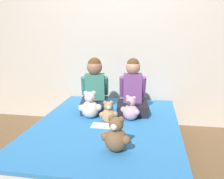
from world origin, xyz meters
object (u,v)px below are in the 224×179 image
child_on_left (95,89)px  teddy_bear_held_by_left_child (90,107)px  teddy_bear_held_by_right_child (131,110)px  sign_card (102,125)px  bed (107,140)px  teddy_bear_at_foot_of_bed (116,136)px  child_on_right (133,92)px  teddy_bear_between_children (108,113)px

child_on_left → teddy_bear_held_by_left_child: 0.28m
teddy_bear_held_by_left_child → teddy_bear_held_by_right_child: (0.43, 0.01, -0.01)m
child_on_left → teddy_bear_held_by_right_child: child_on_left is taller
child_on_left → sign_card: bearing=-79.0°
bed → teddy_bear_held_by_left_child: 0.40m
teddy_bear_at_foot_of_bed → child_on_left: bearing=125.4°
child_on_right → teddy_bear_held_by_left_child: bearing=-156.6°
teddy_bear_held_by_left_child → teddy_bear_at_foot_of_bed: size_ratio=1.04×
child_on_left → teddy_bear_held_by_right_child: (0.44, -0.24, -0.14)m
teddy_bear_held_by_left_child → teddy_bear_at_foot_of_bed: (0.39, -0.68, -0.00)m
bed → child_on_right: size_ratio=3.10×
child_on_left → child_on_right: bearing=-11.1°
child_on_right → sign_card: size_ratio=2.95×
bed → teddy_bear_at_foot_of_bed: (0.18, -0.55, 0.30)m
child_on_right → teddy_bear_between_children: bearing=-128.1°
bed → teddy_bear_held_by_right_child: teddy_bear_held_by_right_child is taller
child_on_right → teddy_bear_at_foot_of_bed: 0.94m
child_on_left → sign_card: 0.55m
teddy_bear_held_by_right_child → teddy_bear_at_foot_of_bed: bearing=-69.2°
bed → child_on_left: child_on_left is taller
bed → teddy_bear_at_foot_of_bed: teddy_bear_at_foot_of_bed is taller
child_on_left → child_on_right: size_ratio=1.00×
teddy_bear_at_foot_of_bed → sign_card: size_ratio=1.37×
child_on_right → bed: bearing=-126.7°
bed → sign_card: (-0.03, -0.07, 0.19)m
teddy_bear_between_children → teddy_bear_held_by_right_child: bearing=7.0°
teddy_bear_between_children → teddy_bear_at_foot_of_bed: teddy_bear_at_foot_of_bed is taller
teddy_bear_held_by_right_child → teddy_bear_at_foot_of_bed: teddy_bear_at_foot_of_bed is taller
teddy_bear_held_by_left_child → sign_card: teddy_bear_held_by_left_child is taller
teddy_bear_between_children → bed: bearing=-122.7°
bed → child_on_right: 0.61m
teddy_bear_held_by_left_child → teddy_bear_at_foot_of_bed: bearing=-75.9°
bed → teddy_bear_held_by_right_child: size_ratio=7.31×
teddy_bear_held_by_left_child → teddy_bear_between_children: (0.22, -0.10, -0.03)m
sign_card → teddy_bear_between_children: bearing=67.6°
child_on_right → teddy_bear_held_by_right_child: bearing=-96.0°
teddy_bear_held_by_left_child → child_on_right: bearing=14.5°
child_on_left → teddy_bear_between_children: 0.44m
child_on_right → teddy_bear_between_children: size_ratio=2.73×
teddy_bear_held_by_left_child → sign_card: bearing=-64.6°
child_on_left → teddy_bear_at_foot_of_bed: (0.39, -0.93, -0.13)m
teddy_bear_at_foot_of_bed → sign_card: teddy_bear_at_foot_of_bed is taller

